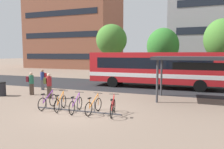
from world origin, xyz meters
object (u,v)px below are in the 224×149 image
at_px(parked_bicycle_orange_1, 60,103).
at_px(parked_bicycle_purple_0, 48,101).
at_px(parked_bicycle_red_4, 113,108).
at_px(street_tree_1, 221,39).
at_px(city_bus, 156,68).
at_px(parked_bicycle_orange_3, 94,106).
at_px(parked_bicycle_purple_2, 76,105).
at_px(street_tree_3, 111,40).
at_px(transit_shelter, 200,60).
at_px(commuter_olive_pack_2, 49,84).
at_px(trash_bin, 2,89).
at_px(commuter_red_pack_0, 43,78).
at_px(commuter_maroon_pack_1, 31,82).
at_px(street_tree_0, 163,46).

bearing_deg(parked_bicycle_orange_1, parked_bicycle_purple_0, 72.51).
bearing_deg(parked_bicycle_red_4, street_tree_1, -35.53).
relative_size(city_bus, parked_bicycle_orange_1, 7.12).
bearing_deg(parked_bicycle_orange_3, city_bus, -6.26).
xyz_separation_m(parked_bicycle_purple_2, street_tree_3, (-4.20, 17.09, 4.55)).
bearing_deg(street_tree_3, transit_shelter, -49.67).
height_order(commuter_olive_pack_2, trash_bin, commuter_olive_pack_2).
distance_m(parked_bicycle_purple_0, commuter_red_pack_0, 6.43).
xyz_separation_m(city_bus, commuter_maroon_pack_1, (-8.33, -6.66, -0.80)).
height_order(parked_bicycle_orange_1, parked_bicycle_red_4, same).
bearing_deg(parked_bicycle_purple_2, parked_bicycle_orange_1, 79.92).
bearing_deg(parked_bicycle_orange_3, parked_bicycle_orange_1, 95.42).
bearing_deg(parked_bicycle_purple_0, parked_bicycle_orange_1, -96.00).
height_order(transit_shelter, street_tree_3, street_tree_3).
xyz_separation_m(parked_bicycle_red_4, street_tree_3, (-6.24, 16.96, 4.55)).
height_order(parked_bicycle_orange_3, commuter_red_pack_0, commuter_red_pack_0).
xyz_separation_m(parked_bicycle_red_4, commuter_olive_pack_2, (-5.50, 2.22, 0.62)).
distance_m(commuter_red_pack_0, street_tree_1, 18.69).
xyz_separation_m(trash_bin, street_tree_1, (16.10, 13.78, 4.14)).
height_order(street_tree_0, street_tree_1, street_tree_1).
bearing_deg(street_tree_3, street_tree_1, -6.27).
bearing_deg(commuter_maroon_pack_1, city_bus, 19.65).
xyz_separation_m(parked_bicycle_purple_2, commuter_olive_pack_2, (-3.47, 2.35, 0.62)).
height_order(parked_bicycle_orange_1, commuter_red_pack_0, commuter_red_pack_0).
bearing_deg(parked_bicycle_purple_2, commuter_maroon_pack_1, 55.66).
relative_size(city_bus, transit_shelter, 2.06).
bearing_deg(parked_bicycle_orange_3, trash_bin, 82.59).
relative_size(parked_bicycle_red_4, commuter_maroon_pack_1, 1.00).
xyz_separation_m(parked_bicycle_orange_1, street_tree_3, (-3.20, 17.03, 4.55)).
xyz_separation_m(transit_shelter, commuter_red_pack_0, (-12.31, 0.26, -1.70)).
relative_size(street_tree_1, street_tree_3, 0.97).
bearing_deg(street_tree_0, transit_shelter, -72.86).
bearing_deg(parked_bicycle_orange_1, trash_bin, 61.31).
height_order(transit_shelter, commuter_olive_pack_2, transit_shelter).
bearing_deg(parked_bicycle_orange_3, commuter_olive_pack_2, 67.97).
height_order(parked_bicycle_purple_0, parked_bicycle_purple_2, same).
relative_size(trash_bin, street_tree_0, 0.17).
bearing_deg(street_tree_0, parked_bicycle_orange_1, -102.64).
distance_m(parked_bicycle_orange_3, street_tree_0, 16.84).
distance_m(parked_bicycle_purple_2, street_tree_0, 17.05).
distance_m(parked_bicycle_orange_1, commuter_red_pack_0, 7.09).
height_order(street_tree_1, street_tree_3, street_tree_3).
height_order(trash_bin, street_tree_3, street_tree_3).
bearing_deg(trash_bin, parked_bicycle_purple_0, -18.02).
relative_size(parked_bicycle_orange_1, transit_shelter, 0.29).
distance_m(commuter_olive_pack_2, trash_bin, 3.81).
xyz_separation_m(parked_bicycle_purple_0, trash_bin, (-5.32, 1.73, 0.13)).
distance_m(parked_bicycle_purple_0, street_tree_0, 17.31).
relative_size(city_bus, street_tree_1, 1.77).
bearing_deg(parked_bicycle_purple_2, parked_bicycle_red_4, -92.74).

